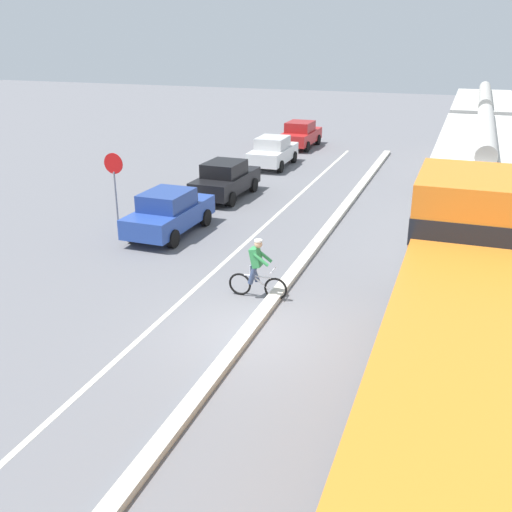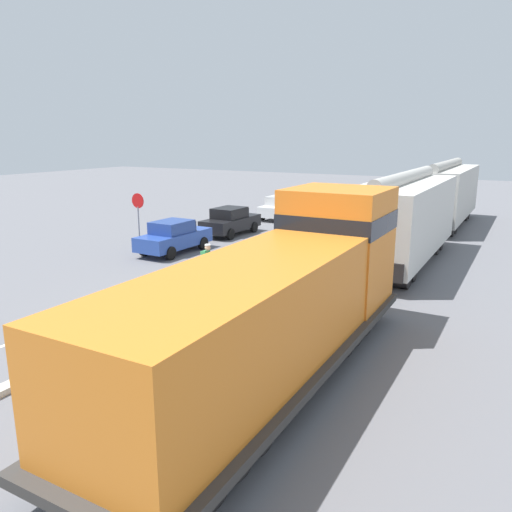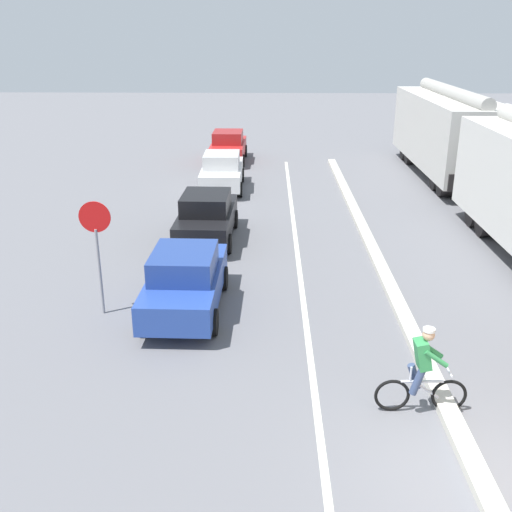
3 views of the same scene
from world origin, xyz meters
TOP-DOWN VIEW (x-y plane):
  - ground_plane at (0.00, 0.00)m, footprint 120.00×120.00m
  - median_curb at (0.00, 6.00)m, footprint 0.36×36.00m
  - lane_stripe at (-2.40, 6.00)m, footprint 0.14×36.00m
  - locomotive at (5.05, -2.81)m, footprint 3.10×11.61m
  - hopper_car_lead at (5.05, 9.35)m, footprint 2.90×10.60m
  - hopper_car_middle at (5.05, 20.95)m, footprint 2.90×10.60m
  - parked_car_blue at (-5.37, 6.12)m, footprint 1.90×4.23m
  - parked_car_black at (-5.37, 11.48)m, footprint 1.92×4.24m
  - parked_car_white at (-5.36, 18.20)m, footprint 1.87×4.22m
  - parked_car_red at (-5.47, 24.06)m, footprint 1.88×4.22m
  - cyclist at (-0.52, 1.96)m, footprint 1.71×0.48m
  - stop_sign at (-7.42, 5.92)m, footprint 0.76×0.08m

SIDE VIEW (x-z plane):
  - ground_plane at x=0.00m, z-range 0.00..0.00m
  - lane_stripe at x=-2.40m, z-range 0.00..0.01m
  - median_curb at x=0.00m, z-range 0.00..0.16m
  - parked_car_blue at x=-5.37m, z-range 0.01..1.63m
  - parked_car_black at x=-5.37m, z-range 0.01..1.63m
  - parked_car_white at x=-5.36m, z-range 0.01..1.63m
  - parked_car_red at x=-5.47m, z-range 0.01..1.63m
  - cyclist at x=-0.52m, z-range -0.04..1.67m
  - locomotive at x=5.05m, z-range -0.30..3.90m
  - stop_sign at x=-7.42m, z-range 0.58..3.46m
  - hopper_car_lead at x=5.05m, z-range -0.01..4.17m
  - hopper_car_middle at x=5.05m, z-range -0.01..4.17m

